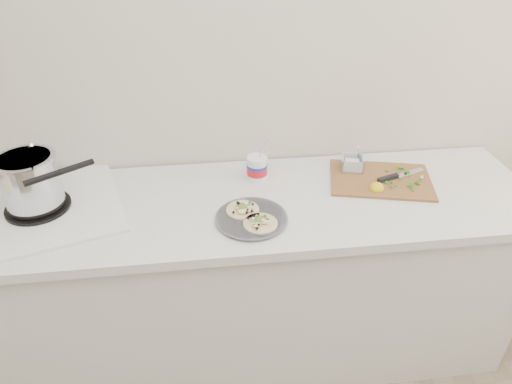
{
  "coord_description": "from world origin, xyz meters",
  "views": [
    {
      "loc": [
        -0.12,
        -0.1,
        1.93
      ],
      "look_at": [
        0.06,
        1.38,
        0.96
      ],
      "focal_mm": 32.0,
      "sensor_mm": 36.0,
      "label": 1
    }
  ],
  "objects": [
    {
      "name": "tub",
      "position": [
        0.09,
        1.58,
        0.96
      ],
      "size": [
        0.09,
        0.09,
        0.2
      ],
      "rotation": [
        0.0,
        0.0,
        0.18
      ],
      "color": "white",
      "rests_on": "counter"
    },
    {
      "name": "cutboard",
      "position": [
        0.61,
        1.5,
        0.92
      ],
      "size": [
        0.48,
        0.39,
        0.07
      ],
      "rotation": [
        0.0,
        0.0,
        -0.24
      ],
      "color": "brown",
      "rests_on": "counter"
    },
    {
      "name": "stove",
      "position": [
        -0.78,
        1.44,
        0.99
      ],
      "size": [
        0.73,
        0.7,
        0.28
      ],
      "rotation": [
        0.0,
        0.0,
        0.29
      ],
      "color": "silver",
      "rests_on": "counter"
    },
    {
      "name": "counter",
      "position": [
        0.0,
        1.43,
        0.45
      ],
      "size": [
        2.44,
        0.66,
        0.9
      ],
      "color": "silver",
      "rests_on": "ground"
    },
    {
      "name": "taco_plate",
      "position": [
        0.03,
        1.28,
        0.92
      ],
      "size": [
        0.28,
        0.28,
        0.04
      ],
      "rotation": [
        0.0,
        0.0,
        0.27
      ],
      "color": "#535259",
      "rests_on": "counter"
    }
  ]
}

